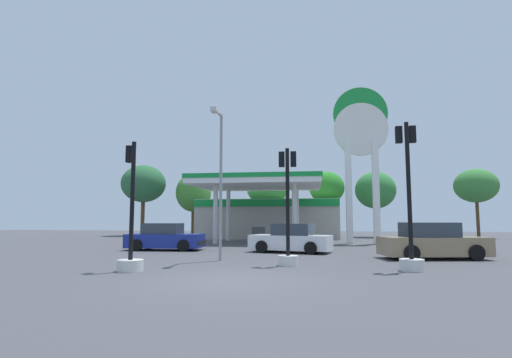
% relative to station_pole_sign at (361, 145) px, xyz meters
% --- Properties ---
extents(ground_plane, '(90.00, 90.00, 0.00)m').
position_rel_station_pole_sign_xyz_m(ground_plane, '(-5.67, -16.74, -6.81)').
color(ground_plane, '#47474C').
rests_on(ground_plane, ground).
extents(gas_station, '(12.23, 13.60, 4.66)m').
position_rel_station_pole_sign_xyz_m(gas_station, '(-7.30, 6.66, -4.69)').
color(gas_station, '#ADA89E').
rests_on(gas_station, ground).
extents(station_pole_sign, '(3.72, 0.56, 10.88)m').
position_rel_station_pole_sign_xyz_m(station_pole_sign, '(0.00, 0.00, 0.00)').
color(station_pole_sign, white).
rests_on(station_pole_sign, ground).
extents(car_0, '(4.31, 2.60, 1.44)m').
position_rel_station_pole_sign_xyz_m(car_0, '(-4.52, -7.39, -6.15)').
color(car_0, black).
rests_on(car_0, ground).
extents(car_1, '(4.13, 1.98, 1.46)m').
position_rel_station_pole_sign_xyz_m(car_1, '(-11.40, -6.87, -6.15)').
color(car_1, black).
rests_on(car_1, ground).
extents(car_2, '(4.53, 2.53, 1.53)m').
position_rel_station_pole_sign_xyz_m(car_2, '(1.58, -9.82, -6.11)').
color(car_2, black).
rests_on(car_2, ground).
extents(traffic_signal_0, '(0.72, 0.72, 4.29)m').
position_rel_station_pole_sign_xyz_m(traffic_signal_0, '(-4.34, -13.07, -5.37)').
color(traffic_signal_0, silver).
rests_on(traffic_signal_0, ground).
extents(traffic_signal_1, '(0.83, 0.83, 4.24)m').
position_rel_station_pole_sign_xyz_m(traffic_signal_1, '(-9.32, -15.31, -5.84)').
color(traffic_signal_1, silver).
rests_on(traffic_signal_1, ground).
extents(traffic_signal_2, '(0.78, 0.78, 4.91)m').
position_rel_station_pole_sign_xyz_m(traffic_signal_2, '(-0.28, -13.97, -5.29)').
color(traffic_signal_2, silver).
rests_on(traffic_signal_2, ground).
extents(tree_0, '(4.51, 4.51, 7.24)m').
position_rel_station_pole_sign_xyz_m(tree_0, '(-20.61, 10.72, -1.51)').
color(tree_0, brown).
rests_on(tree_0, ground).
extents(tree_1, '(3.57, 3.57, 6.30)m').
position_rel_station_pole_sign_xyz_m(tree_1, '(-15.35, 11.02, -2.47)').
color(tree_1, brown).
rests_on(tree_1, ground).
extents(tree_2, '(3.91, 3.91, 6.16)m').
position_rel_station_pole_sign_xyz_m(tree_2, '(-7.60, 9.38, -2.25)').
color(tree_2, brown).
rests_on(tree_2, ground).
extents(tree_3, '(3.22, 3.22, 6.02)m').
position_rel_station_pole_sign_xyz_m(tree_3, '(-2.05, 8.86, -2.27)').
color(tree_3, brown).
rests_on(tree_3, ground).
extents(tree_4, '(3.77, 3.77, 6.15)m').
position_rel_station_pole_sign_xyz_m(tree_4, '(2.55, 10.62, -2.41)').
color(tree_4, brown).
rests_on(tree_4, ground).
extents(tree_5, '(3.69, 3.69, 6.17)m').
position_rel_station_pole_sign_xyz_m(tree_5, '(11.12, 9.76, -2.17)').
color(tree_5, brown).
rests_on(tree_5, ground).
extents(corner_streetlamp, '(0.24, 1.48, 6.05)m').
position_rel_station_pole_sign_xyz_m(corner_streetlamp, '(-7.16, -12.02, -3.11)').
color(corner_streetlamp, gray).
rests_on(corner_streetlamp, ground).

